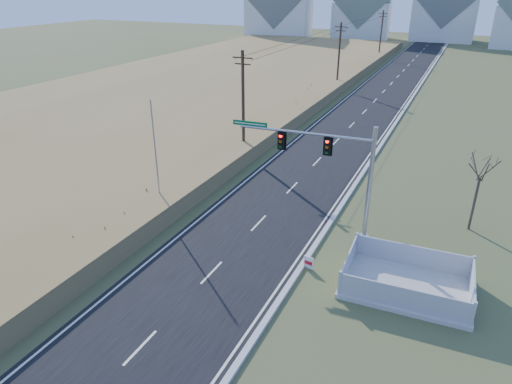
% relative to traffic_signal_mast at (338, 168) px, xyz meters
% --- Properties ---
extents(ground, '(260.00, 260.00, 0.00)m').
position_rel_traffic_signal_mast_xyz_m(ground, '(-4.63, -4.93, -4.29)').
color(ground, '#475529').
rests_on(ground, ground).
extents(road, '(8.00, 180.00, 0.06)m').
position_rel_traffic_signal_mast_xyz_m(road, '(-4.63, 45.07, -4.26)').
color(road, black).
rests_on(road, ground).
extents(curb, '(0.30, 180.00, 0.18)m').
position_rel_traffic_signal_mast_xyz_m(curb, '(-0.48, 45.07, -4.20)').
color(curb, '#B2AFA8').
rests_on(curb, ground).
extents(reed_marsh, '(38.00, 110.00, 1.30)m').
position_rel_traffic_signal_mast_xyz_m(reed_marsh, '(-28.63, 35.07, -3.64)').
color(reed_marsh, '#9D7947').
rests_on(reed_marsh, ground).
extents(utility_pole_near, '(1.80, 0.26, 9.00)m').
position_rel_traffic_signal_mast_xyz_m(utility_pole_near, '(-11.13, 10.07, 0.40)').
color(utility_pole_near, '#422D1E').
rests_on(utility_pole_near, ground).
extents(utility_pole_mid, '(1.80, 0.26, 9.00)m').
position_rel_traffic_signal_mast_xyz_m(utility_pole_mid, '(-11.13, 40.07, 0.40)').
color(utility_pole_mid, '#422D1E').
rests_on(utility_pole_mid, ground).
extents(utility_pole_far, '(1.80, 0.26, 9.00)m').
position_rel_traffic_signal_mast_xyz_m(utility_pole_far, '(-11.13, 70.07, 0.40)').
color(utility_pole_far, '#422D1E').
rests_on(utility_pole_far, ground).
extents(condo_nw, '(17.69, 13.38, 19.05)m').
position_rel_traffic_signal_mast_xyz_m(condo_nw, '(-42.63, 95.07, 3.42)').
color(condo_nw, white).
rests_on(condo_nw, ground).
extents(condo_nnw, '(14.93, 11.17, 17.03)m').
position_rel_traffic_signal_mast_xyz_m(condo_nnw, '(-22.63, 103.07, 2.65)').
color(condo_nnw, white).
rests_on(condo_nnw, ground).
extents(condo_n, '(15.27, 10.20, 18.54)m').
position_rel_traffic_signal_mast_xyz_m(condo_n, '(-2.63, 107.07, 3.32)').
color(condo_n, white).
rests_on(condo_n, ground).
extents(traffic_signal_mast, '(8.71, 0.91, 6.94)m').
position_rel_traffic_signal_mast_xyz_m(traffic_signal_mast, '(0.00, 0.00, 0.00)').
color(traffic_signal_mast, '#9EA0A5').
rests_on(traffic_signal_mast, ground).
extents(fence_enclosure, '(6.37, 4.47, 1.42)m').
position_rel_traffic_signal_mast_xyz_m(fence_enclosure, '(4.90, -3.97, -4.01)').
color(fence_enclosure, '#B7B5AD').
rests_on(fence_enclosure, ground).
extents(open_sign, '(0.57, 0.14, 0.71)m').
position_rel_traffic_signal_mast_xyz_m(open_sign, '(-0.13, -4.33, -3.91)').
color(open_sign, white).
rests_on(open_sign, ground).
extents(flagpole, '(0.34, 0.34, 7.57)m').
position_rel_traffic_signal_mast_xyz_m(flagpole, '(-11.44, -1.94, -1.27)').
color(flagpole, '#B7B5AD').
rests_on(flagpole, ground).
extents(bare_tree, '(1.97, 1.97, 5.22)m').
position_rel_traffic_signal_mast_xyz_m(bare_tree, '(7.56, 3.98, -0.08)').
color(bare_tree, '#4C3F33').
rests_on(bare_tree, ground).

